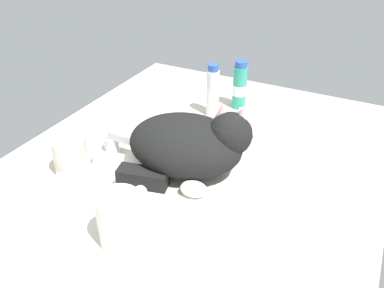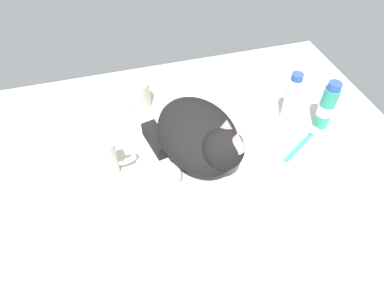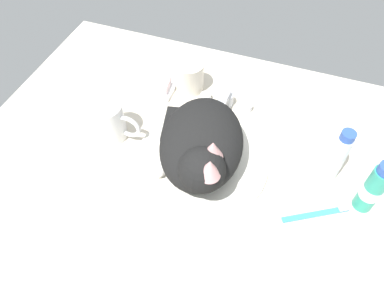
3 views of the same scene
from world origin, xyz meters
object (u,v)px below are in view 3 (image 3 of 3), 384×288
Objects in this scene: rinse_cup at (190,77)px; toothpaste_bottle at (337,157)px; soap_bar at (157,84)px; coffee_mug at (109,121)px; faucet at (225,101)px; mouthwash_bottle at (373,188)px; toothbrush at (320,213)px; cat at (201,147)px.

toothpaste_bottle is at bearing -22.88° from rinse_cup.
toothpaste_bottle is (46.70, -12.48, 4.60)cm from soap_bar.
faucet is at bearing 38.58° from coffee_mug.
faucet is 30.81cm from toothpaste_bottle.
toothpaste_bottle is (38.73, -16.34, 2.72)cm from rinse_cup.
rinse_cup is at bearing 61.54° from coffee_mug.
toothpaste_bottle is 9.15cm from mouthwash_bottle.
faucet is at bearing 0.49° from soap_bar.
coffee_mug is 0.88× the size of mouthwash_bottle.
mouthwash_bottle reaches higher than toothbrush.
toothpaste_bottle is (50.64, 5.63, 1.95)cm from coffee_mug.
mouthwash_bottle reaches higher than coffee_mug.
rinse_cup is (11.91, 21.98, -0.77)cm from coffee_mug.
toothpaste_bottle reaches higher than faucet.
faucet is 2.11× the size of soap_bar.
toothpaste_bottle is at bearing -14.96° from soap_bar.
faucet is 1.07× the size of toothbrush.
soap_bar is (-19.21, 19.99, -5.43)cm from cat.
coffee_mug is 0.94× the size of toothbrush.
coffee_mug is 0.83× the size of toothpaste_bottle.
rinse_cup is 1.27× the size of soap_bar.
soap_bar is 48.56cm from toothpaste_bottle.
mouthwash_bottle is (58.31, 0.65, 1.57)cm from coffee_mug.
faucet is 1.66× the size of rinse_cup.
cat is 28.16cm from toothbrush.
toothbrush is (-0.41, -10.20, -6.41)cm from toothpaste_bottle.
faucet is at bearing 155.49° from toothpaste_bottle.
faucet is 0.50× the size of cat.
coffee_mug is (-22.91, -18.28, 2.57)cm from faucet.
faucet is 11.74cm from rinse_cup.
rinse_cup is at bearing 157.12° from toothpaste_bottle.
cat is at bearing -46.14° from soap_bar.
cat is 35.27cm from mouthwash_bottle.
cat reaches higher than faucet.
coffee_mug is at bearing -141.42° from faucet.
mouthwash_bottle is 1.08× the size of toothbrush.
cat reaches higher than toothbrush.
rinse_cup is at bearing 145.29° from toothbrush.
toothpaste_bottle is at bearing 6.35° from coffee_mug.
soap_bar is at bearing -179.51° from faucet.
faucet is 1.00× the size of mouthwash_bottle.
rinse_cup is 51.12cm from mouthwash_bottle.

